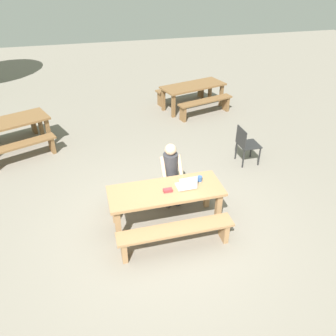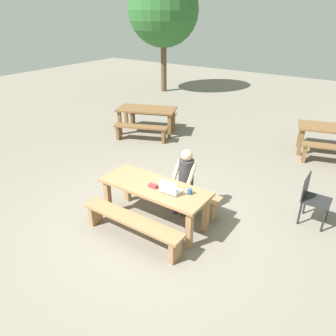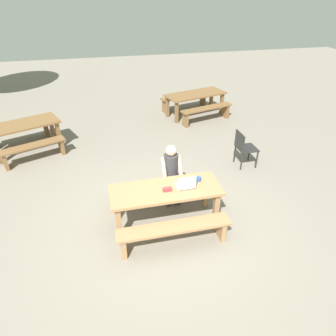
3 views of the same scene
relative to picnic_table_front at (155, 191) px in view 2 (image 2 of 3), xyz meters
The scene contains 14 objects.
ground_plane 0.61m from the picnic_table_front, ahead, with size 30.00×30.00×0.00m, color gray.
picnic_table_front is the anchor object (origin of this frame).
bench_near 0.68m from the picnic_table_front, 90.00° to the right, with size 1.83×0.30×0.42m.
bench_far 0.68m from the picnic_table_front, 90.00° to the left, with size 1.83×0.30×0.42m.
laptop 0.39m from the picnic_table_front, ahead, with size 0.32×0.26×0.24m.
small_pouch 0.15m from the picnic_table_front, 73.22° to the right, with size 0.15×0.08×0.05m.
coffee_mug 0.65m from the picnic_table_front, ahead, with size 0.08×0.08×0.09m.
person_seated 0.63m from the picnic_table_front, 66.83° to the left, with size 0.38×0.39×1.20m.
plastic_chair 2.67m from the picnic_table_front, 34.59° to the left, with size 0.44×0.44×0.85m.
picnic_table_mid 4.47m from the picnic_table_front, 129.42° to the left, with size 1.85×1.37×0.75m.
bench_mid_south 3.87m from the picnic_table_front, 132.27° to the left, with size 1.51×0.85×0.44m.
bench_mid_north 5.11m from the picnic_table_front, 127.26° to the left, with size 1.51×0.85×0.44m.
bench_rear_north 5.81m from the picnic_table_front, 70.81° to the left, with size 1.74×0.75×0.48m.
tree_left 10.24m from the picnic_table_front, 124.10° to the left, with size 2.89×2.89×4.73m.
Camera 2 is at (2.78, -3.67, 3.34)m, focal length 34.14 mm.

